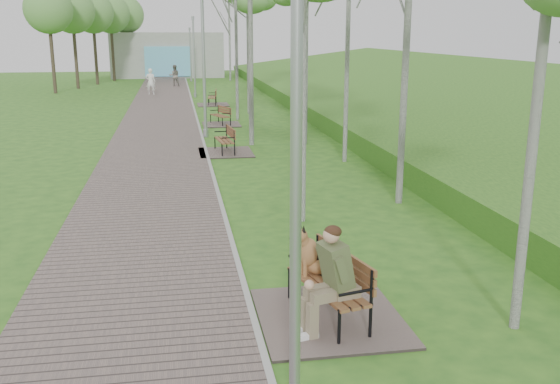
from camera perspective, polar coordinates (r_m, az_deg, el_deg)
The scene contains 15 objects.
ground at distance 9.63m, azimuth -2.73°, elevation -10.60°, with size 120.00×120.00×0.00m, color #2B5C1E.
walkway at distance 30.45m, azimuth -10.92°, elevation 6.55°, with size 3.50×67.00×0.04m, color #61534F.
kerb at distance 30.46m, azimuth -7.61°, elevation 6.69°, with size 0.10×67.00×0.05m, color #999993.
embankment at distance 31.74m, azimuth 14.84°, elevation 6.61°, with size 14.00×70.00×1.60m, color #56932A.
building_north at distance 59.68m, azimuth -10.23°, elevation 12.25°, with size 10.00×5.20×4.00m.
bench_main at distance 9.07m, azimuth 4.06°, elevation -8.73°, with size 2.06×2.29×1.80m.
bench_second at distance 21.63m, azimuth -5.08°, elevation 4.10°, with size 1.82×2.02×1.12m.
bench_third at distance 28.30m, azimuth -5.46°, elevation 6.50°, with size 1.66×1.84×1.02m.
bench_far at distance 36.16m, azimuth -6.20°, elevation 8.23°, with size 1.76×1.96×1.08m.
lamp_post_near at distance 6.04m, azimuth 1.44°, elevation -2.31°, with size 0.19×0.19×5.00m.
lamp_post_second at distance 24.79m, azimuth -6.96°, elevation 10.93°, with size 0.21×0.21×5.55m.
lamp_post_third at distance 40.46m, azimuth -7.84°, elevation 11.86°, with size 0.19×0.19×4.99m.
lamp_post_far at distance 53.65m, azimuth -8.18°, elevation 12.17°, with size 0.17×0.17×4.41m.
pedestrian_near at distance 42.46m, azimuth -11.74°, elevation 9.84°, with size 0.64×0.42×1.74m, color white.
pedestrian_far at distance 48.99m, azimuth -9.62°, elevation 10.45°, with size 0.79×0.61×1.62m, color gray.
Camera 1 is at (-1.00, -8.67, 4.08)m, focal length 40.00 mm.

